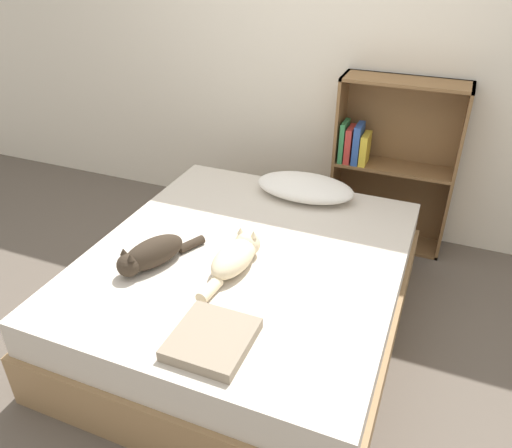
% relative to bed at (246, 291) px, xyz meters
% --- Properties ---
extents(ground_plane, '(8.00, 8.00, 0.00)m').
position_rel_bed_xyz_m(ground_plane, '(0.00, 0.00, -0.24)').
color(ground_plane, brown).
extents(wall_back, '(8.00, 0.06, 2.50)m').
position_rel_bed_xyz_m(wall_back, '(0.00, 1.36, 1.01)').
color(wall_back, silver).
rests_on(wall_back, ground_plane).
extents(bed, '(1.60, 1.82, 0.49)m').
position_rel_bed_xyz_m(bed, '(0.00, 0.00, 0.00)').
color(bed, '#99754C').
rests_on(bed, ground_plane).
extents(pillow, '(0.61, 0.34, 0.13)m').
position_rel_bed_xyz_m(pillow, '(0.09, 0.71, 0.31)').
color(pillow, white).
rests_on(pillow, bed).
extents(cat_light, '(0.19, 0.51, 0.16)m').
position_rel_bed_xyz_m(cat_light, '(0.00, -0.13, 0.31)').
color(cat_light, beige).
rests_on(cat_light, bed).
extents(cat_dark, '(0.28, 0.47, 0.15)m').
position_rel_bed_xyz_m(cat_dark, '(-0.39, -0.28, 0.32)').
color(cat_dark, '#33281E').
rests_on(cat_dark, bed).
extents(bookshelf, '(0.78, 0.26, 1.15)m').
position_rel_bed_xyz_m(bookshelf, '(0.52, 1.23, 0.35)').
color(bookshelf, brown).
rests_on(bookshelf, ground_plane).
extents(blanket_fold, '(0.31, 0.33, 0.05)m').
position_rel_bed_xyz_m(blanket_fold, '(0.13, -0.65, 0.27)').
color(blanket_fold, gray).
rests_on(blanket_fold, bed).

